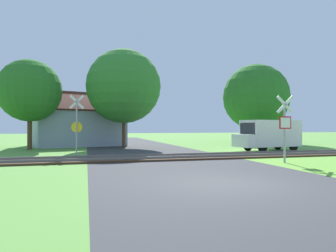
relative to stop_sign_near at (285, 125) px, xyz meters
name	(u,v)px	position (x,y,z in m)	size (l,w,h in m)	color
ground_plane	(226,184)	(-5.17, -4.16, -1.84)	(160.00, 160.00, 0.00)	#5B933D
road_asphalt	(202,174)	(-5.17, -2.16, -1.84)	(8.14, 80.00, 0.01)	#38383A
rail_track	(164,158)	(-5.17, 3.39, -1.78)	(60.00, 2.60, 0.22)	#422D1E
stop_sign_near	(285,125)	(0.00, 0.00, 0.00)	(0.87, 0.19, 3.26)	#9E9EA5
crossing_sign_far	(77,122)	(-9.84, 6.28, 0.18)	(0.88, 0.16, 3.69)	#9E9EA5
house	(78,127)	(-10.02, 17.00, -0.04)	(9.36, 7.98, 5.09)	#99A3B7
tree_left	(30,91)	(-13.50, 12.61, 2.71)	(4.80, 4.80, 6.96)	#513823
tree_center	(124,86)	(-6.21, 12.94, 3.36)	(6.27, 6.27, 8.33)	#513823
tree_far	(256,97)	(8.70, 16.63, 3.21)	(7.18, 7.18, 8.64)	#513823
mail_truck	(269,134)	(3.55, 6.59, -0.60)	(5.12, 2.56, 2.24)	white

